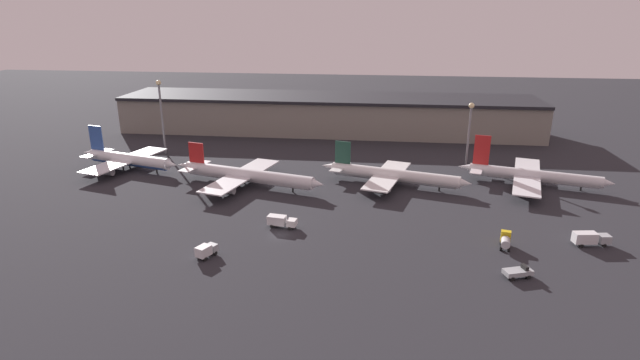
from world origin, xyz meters
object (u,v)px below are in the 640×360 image
(service_vehicle_2, at_px, (506,241))
(airplane_1, at_px, (246,175))
(service_vehicle_4, at_px, (518,272))
(airplane_3, at_px, (531,175))
(service_vehicle_0, at_px, (590,238))
(airplane_0, at_px, (128,159))
(airplane_2, at_px, (392,175))
(service_vehicle_3, at_px, (281,221))
(service_vehicle_1, at_px, (206,250))

(service_vehicle_2, bearing_deg, airplane_1, 76.38)
(service_vehicle_2, bearing_deg, service_vehicle_4, -169.30)
(airplane_3, relative_size, service_vehicle_0, 5.20)
(airplane_0, distance_m, airplane_2, 84.13)
(airplane_2, bearing_deg, service_vehicle_2, -43.11)
(airplane_1, height_order, service_vehicle_0, airplane_1)
(service_vehicle_0, height_order, service_vehicle_4, service_vehicle_0)
(service_vehicle_3, distance_m, service_vehicle_4, 52.68)
(airplane_0, relative_size, service_vehicle_2, 7.55)
(airplane_0, xyz_separation_m, service_vehicle_1, (45.11, -55.49, -1.73))
(airplane_2, xyz_separation_m, service_vehicle_2, (23.73, -38.03, -1.41))
(airplane_1, bearing_deg, service_vehicle_4, -19.71)
(airplane_0, height_order, service_vehicle_3, airplane_0)
(service_vehicle_3, bearing_deg, service_vehicle_1, -118.15)
(service_vehicle_0, bearing_deg, airplane_0, 154.11)
(airplane_3, distance_m, service_vehicle_3, 77.10)
(airplane_1, relative_size, service_vehicle_0, 5.89)
(airplane_1, bearing_deg, airplane_3, 22.29)
(service_vehicle_0, height_order, service_vehicle_1, service_vehicle_0)
(airplane_0, relative_size, airplane_1, 0.78)
(airplane_3, height_order, service_vehicle_0, airplane_3)
(service_vehicle_1, height_order, service_vehicle_3, service_vehicle_3)
(airplane_2, distance_m, service_vehicle_3, 42.61)
(airplane_0, relative_size, airplane_2, 0.85)
(airplane_0, xyz_separation_m, service_vehicle_2, (107.70, -43.32, -1.64))
(airplane_0, relative_size, service_vehicle_3, 5.17)
(service_vehicle_3, bearing_deg, service_vehicle_0, 7.27)
(service_vehicle_2, relative_size, service_vehicle_4, 0.83)
(service_vehicle_3, bearing_deg, airplane_3, 38.38)
(service_vehicle_1, relative_size, service_vehicle_2, 1.06)
(airplane_0, height_order, service_vehicle_1, airplane_0)
(airplane_3, distance_m, service_vehicle_2, 46.24)
(service_vehicle_2, relative_size, service_vehicle_3, 0.68)
(service_vehicle_0, height_order, service_vehicle_3, service_vehicle_0)
(airplane_3, xyz_separation_m, service_vehicle_0, (1.78, -39.88, -1.21))
(service_vehicle_3, bearing_deg, airplane_1, 128.01)
(airplane_0, xyz_separation_m, airplane_3, (124.35, -0.20, -0.34))
(service_vehicle_0, bearing_deg, service_vehicle_1, -177.49)
(service_vehicle_1, bearing_deg, service_vehicle_3, -11.48)
(airplane_2, distance_m, service_vehicle_0, 54.68)
(airplane_2, height_order, service_vehicle_1, airplane_2)
(airplane_3, bearing_deg, airplane_0, -165.16)
(airplane_3, height_order, service_vehicle_2, airplane_3)
(airplane_2, relative_size, airplane_3, 1.05)
(service_vehicle_2, xyz_separation_m, service_vehicle_4, (-0.42, -12.80, -0.54))
(airplane_1, bearing_deg, service_vehicle_3, -45.48)
(airplane_0, xyz_separation_m, service_vehicle_4, (107.28, -56.12, -2.17))
(airplane_1, distance_m, service_vehicle_2, 73.51)
(service_vehicle_3, bearing_deg, airplane_0, 154.51)
(airplane_1, bearing_deg, airplane_0, -179.65)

